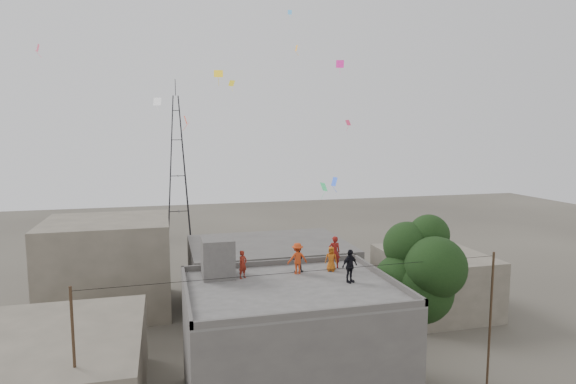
% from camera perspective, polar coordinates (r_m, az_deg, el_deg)
% --- Properties ---
extents(main_building, '(10.00, 8.00, 6.10)m').
position_cam_1_polar(main_building, '(24.66, 0.34, -17.94)').
color(main_building, '#4E4B48').
rests_on(main_building, ground).
extents(parapet, '(10.00, 8.00, 0.30)m').
position_cam_1_polar(parapet, '(23.49, 0.35, -10.85)').
color(parapet, '#4E4B48').
rests_on(parapet, main_building).
extents(stair_head_box, '(1.60, 1.80, 2.00)m').
position_cam_1_polar(stair_head_box, '(25.15, -8.33, -7.70)').
color(stair_head_box, '#4E4B48').
rests_on(stair_head_box, main_building).
extents(neighbor_west, '(8.00, 10.00, 4.00)m').
position_cam_1_polar(neighbor_west, '(26.74, -25.82, -19.08)').
color(neighbor_west, '#625A4D').
rests_on(neighbor_west, ground).
extents(neighbor_north, '(12.00, 9.00, 5.00)m').
position_cam_1_polar(neighbor_north, '(38.05, -2.23, -9.72)').
color(neighbor_north, '#4E4B48').
rests_on(neighbor_north, ground).
extents(neighbor_northwest, '(9.00, 8.00, 7.00)m').
position_cam_1_polar(neighbor_northwest, '(39.12, -20.53, -8.18)').
color(neighbor_northwest, '#625A4D').
rests_on(neighbor_northwest, ground).
extents(neighbor_east, '(7.00, 8.00, 4.40)m').
position_cam_1_polar(neighbor_east, '(38.94, 16.93, -10.09)').
color(neighbor_east, '#625A4D').
rests_on(neighbor_east, ground).
extents(tree, '(4.90, 4.60, 9.10)m').
position_cam_1_polar(tree, '(26.82, 15.59, -9.16)').
color(tree, black).
rests_on(tree, ground).
extents(utility_line, '(20.12, 0.62, 7.40)m').
position_cam_1_polar(utility_line, '(23.37, 2.42, -17.32)').
color(utility_line, black).
rests_on(utility_line, ground).
extents(transmission_tower, '(2.97, 2.97, 20.01)m').
position_cam_1_polar(transmission_tower, '(61.78, -12.96, 2.77)').
color(transmission_tower, black).
rests_on(transmission_tower, ground).
extents(person_red_adult, '(0.68, 0.48, 1.78)m').
position_cam_1_polar(person_red_adult, '(26.56, 5.52, -7.11)').
color(person_red_adult, maroon).
rests_on(person_red_adult, main_building).
extents(person_orange_child, '(0.77, 0.67, 1.33)m').
position_cam_1_polar(person_orange_child, '(26.02, 5.13, -7.91)').
color(person_orange_child, '#B95915').
rests_on(person_orange_child, main_building).
extents(person_dark_child, '(0.76, 0.68, 1.29)m').
position_cam_1_polar(person_dark_child, '(25.85, 1.14, -8.02)').
color(person_dark_child, black).
rests_on(person_dark_child, main_building).
extents(person_dark_adult, '(1.05, 0.76, 1.66)m').
position_cam_1_polar(person_dark_adult, '(24.19, 7.33, -8.69)').
color(person_dark_adult, black).
rests_on(person_dark_adult, main_building).
extents(person_orange_adult, '(1.07, 0.63, 1.64)m').
position_cam_1_polar(person_orange_adult, '(25.44, 1.12, -7.87)').
color(person_orange_adult, '#C33D16').
rests_on(person_orange_adult, main_building).
extents(person_red_child, '(0.62, 0.58, 1.43)m').
position_cam_1_polar(person_red_child, '(24.80, -5.39, -8.55)').
color(person_red_child, maroon).
rests_on(person_red_child, main_building).
extents(kites, '(18.55, 10.85, 12.12)m').
position_cam_1_polar(kites, '(30.35, -2.60, 10.44)').
color(kites, red).
rests_on(kites, ground).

